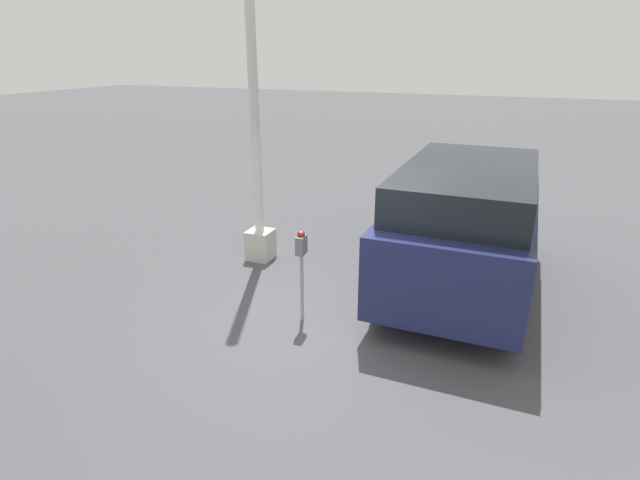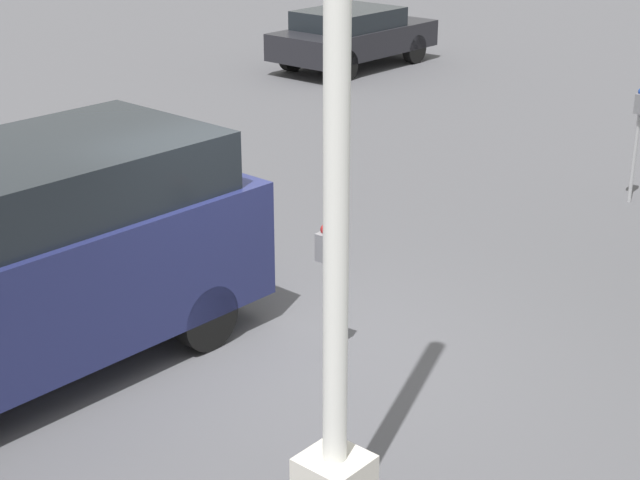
{
  "view_description": "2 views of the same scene",
  "coord_description": "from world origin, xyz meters",
  "views": [
    {
      "loc": [
        -5.9,
        -2.18,
        3.63
      ],
      "look_at": [
        0.12,
        0.21,
        1.16
      ],
      "focal_mm": 28.0,
      "sensor_mm": 36.0,
      "label": 1
    },
    {
      "loc": [
        6.02,
        5.68,
        4.42
      ],
      "look_at": [
        -0.32,
        0.15,
        1.09
      ],
      "focal_mm": 55.0,
      "sensor_mm": 36.0,
      "label": 2
    }
  ],
  "objects": [
    {
      "name": "parking_meter_near",
      "position": [
        -0.13,
        0.39,
        1.0
      ],
      "size": [
        0.21,
        0.12,
        1.36
      ],
      "rotation": [
        0.0,
        0.0,
        0.06
      ],
      "color": "#9E9EA3",
      "rests_on": "ground"
    },
    {
      "name": "car_distant",
      "position": [
        -10.7,
        -7.96,
        0.71
      ],
      "size": [
        3.96,
        1.71,
        1.29
      ],
      "rotation": [
        0.0,
        0.0,
        3.14
      ],
      "color": "black",
      "rests_on": "ground"
    },
    {
      "name": "lamp_post",
      "position": [
        1.66,
        2.0,
        2.16
      ],
      "size": [
        0.44,
        0.44,
        6.3
      ],
      "color": "beige",
      "rests_on": "ground"
    },
    {
      "name": "parking_meter_far",
      "position": [
        -6.22,
        0.58,
        1.16
      ],
      "size": [
        0.21,
        0.12,
        1.58
      ],
      "rotation": [
        0.0,
        0.0,
        0.06
      ],
      "color": "#9E9EA3",
      "rests_on": "ground"
    },
    {
      "name": "parked_van",
      "position": [
        1.76,
        -1.57,
        1.1
      ],
      "size": [
        4.44,
        2.09,
        2.04
      ],
      "rotation": [
        0.0,
        0.0,
        -0.02
      ],
      "color": "navy",
      "rests_on": "ground"
    },
    {
      "name": "ground_plane",
      "position": [
        0.0,
        0.0,
        0.0
      ],
      "size": [
        80.0,
        80.0,
        0.0
      ],
      "primitive_type": "plane",
      "color": "#4C4C51"
    }
  ]
}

